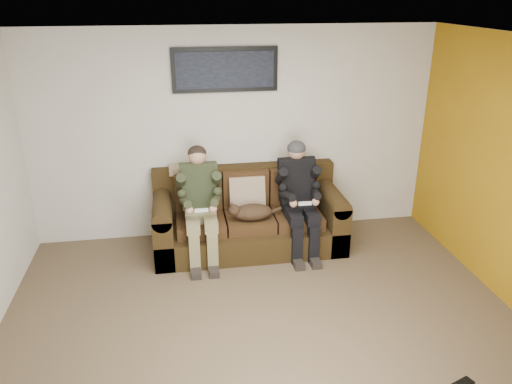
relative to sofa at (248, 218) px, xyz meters
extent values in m
plane|color=brown|center=(-0.09, -1.83, -0.35)|extent=(5.00, 5.00, 0.00)
plane|color=silver|center=(-0.09, -1.83, 2.25)|extent=(5.00, 5.00, 0.00)
plane|color=beige|center=(-0.09, 0.42, 0.95)|extent=(5.00, 0.00, 5.00)
cube|color=#31230E|center=(0.00, -0.08, -0.20)|extent=(2.28, 0.98, 0.31)
cube|color=#31230E|center=(0.00, 0.31, 0.27)|extent=(2.28, 0.21, 0.62)
cube|color=#31230E|center=(-1.02, -0.08, -0.04)|extent=(0.23, 0.98, 0.62)
cube|color=#31230E|center=(1.02, -0.08, -0.04)|extent=(0.23, 0.98, 0.62)
cylinder|color=#31230E|center=(-1.02, -0.08, 0.27)|extent=(0.23, 0.98, 0.23)
cylinder|color=#31230E|center=(1.02, -0.08, 0.27)|extent=(0.23, 0.98, 0.23)
cube|color=#3E2612|center=(-0.59, -0.13, 0.03)|extent=(0.57, 0.62, 0.14)
cube|color=#3E2612|center=(-0.59, 0.16, 0.33)|extent=(0.57, 0.14, 0.46)
cube|color=#3E2612|center=(0.00, -0.13, 0.03)|extent=(0.57, 0.62, 0.14)
cube|color=#3E2612|center=(0.00, 0.16, 0.33)|extent=(0.57, 0.14, 0.46)
cube|color=#3E2612|center=(0.59, -0.13, 0.03)|extent=(0.57, 0.62, 0.14)
cube|color=#3E2612|center=(0.59, 0.16, 0.33)|extent=(0.57, 0.14, 0.46)
cube|color=tan|center=(0.00, 0.04, 0.31)|extent=(0.43, 0.21, 0.43)
cube|color=#C5B690|center=(-0.69, 0.29, 0.58)|extent=(0.47, 0.23, 0.08)
cube|color=#897E55|center=(-0.59, -0.16, 0.17)|extent=(0.36, 0.30, 0.14)
cube|color=#2A301D|center=(-0.59, -0.06, 0.47)|extent=(0.40, 0.30, 0.53)
cylinder|color=#2A301D|center=(-0.59, -0.04, 0.68)|extent=(0.44, 0.18, 0.18)
sphere|color=tan|center=(-0.59, -0.02, 0.84)|extent=(0.21, 0.21, 0.21)
cube|color=#897E55|center=(-0.69, -0.36, 0.16)|extent=(0.15, 0.42, 0.13)
cube|color=#897E55|center=(-0.49, -0.36, 0.16)|extent=(0.15, 0.42, 0.13)
cube|color=#897E55|center=(-0.69, -0.56, -0.12)|extent=(0.12, 0.13, 0.46)
cube|color=#897E55|center=(-0.49, -0.56, -0.12)|extent=(0.12, 0.13, 0.46)
cube|color=black|center=(-0.69, -0.64, -0.31)|extent=(0.11, 0.26, 0.08)
cube|color=black|center=(-0.49, -0.64, -0.31)|extent=(0.11, 0.26, 0.08)
cylinder|color=#2A301D|center=(-0.79, -0.13, 0.57)|extent=(0.11, 0.30, 0.28)
cylinder|color=#2A301D|center=(-0.39, -0.13, 0.57)|extent=(0.11, 0.30, 0.28)
cylinder|color=#2A301D|center=(-0.76, -0.35, 0.41)|extent=(0.14, 0.32, 0.15)
cylinder|color=#2A301D|center=(-0.42, -0.35, 0.41)|extent=(0.14, 0.32, 0.15)
sphere|color=tan|center=(-0.72, -0.47, 0.36)|extent=(0.09, 0.09, 0.09)
sphere|color=tan|center=(-0.46, -0.47, 0.36)|extent=(0.09, 0.09, 0.09)
cube|color=white|center=(-0.59, -0.49, 0.36)|extent=(0.15, 0.04, 0.03)
ellipsoid|color=black|center=(-0.59, -0.01, 0.87)|extent=(0.22, 0.22, 0.17)
cube|color=black|center=(0.59, -0.16, 0.17)|extent=(0.36, 0.30, 0.14)
cube|color=black|center=(0.59, -0.06, 0.47)|extent=(0.40, 0.30, 0.53)
cylinder|color=black|center=(0.59, -0.04, 0.68)|extent=(0.44, 0.18, 0.18)
sphere|color=tan|center=(0.59, -0.02, 0.84)|extent=(0.21, 0.21, 0.21)
cube|color=black|center=(0.49, -0.36, 0.16)|extent=(0.15, 0.42, 0.13)
cube|color=black|center=(0.69, -0.36, 0.16)|extent=(0.15, 0.42, 0.13)
cube|color=black|center=(0.49, -0.56, -0.12)|extent=(0.12, 0.13, 0.46)
cube|color=black|center=(0.69, -0.56, -0.12)|extent=(0.12, 0.13, 0.46)
cube|color=black|center=(0.49, -0.64, -0.31)|extent=(0.11, 0.26, 0.08)
cube|color=black|center=(0.69, -0.64, -0.31)|extent=(0.11, 0.26, 0.08)
cylinder|color=black|center=(0.39, -0.13, 0.57)|extent=(0.11, 0.30, 0.28)
cylinder|color=black|center=(0.79, -0.13, 0.57)|extent=(0.11, 0.30, 0.28)
cylinder|color=black|center=(0.42, -0.35, 0.41)|extent=(0.14, 0.32, 0.15)
cylinder|color=black|center=(0.76, -0.35, 0.41)|extent=(0.14, 0.32, 0.15)
sphere|color=tan|center=(0.46, -0.47, 0.36)|extent=(0.09, 0.09, 0.09)
sphere|color=tan|center=(0.72, -0.47, 0.36)|extent=(0.09, 0.09, 0.09)
cube|color=white|center=(0.59, -0.49, 0.36)|extent=(0.15, 0.04, 0.03)
ellipsoid|color=black|center=(0.59, -0.02, 0.87)|extent=(0.22, 0.22, 0.19)
ellipsoid|color=#462E1B|center=(0.02, -0.27, 0.20)|extent=(0.47, 0.26, 0.19)
sphere|color=#462E1B|center=(-0.20, -0.30, 0.25)|extent=(0.14, 0.14, 0.14)
cone|color=#462E1B|center=(-0.22, -0.34, 0.32)|extent=(0.04, 0.04, 0.04)
cone|color=#462E1B|center=(-0.22, -0.27, 0.32)|extent=(0.04, 0.04, 0.04)
cylinder|color=#462E1B|center=(0.26, -0.22, 0.16)|extent=(0.26, 0.13, 0.08)
cube|color=black|center=(-0.20, 0.39, 1.75)|extent=(1.25, 0.04, 0.52)
cube|color=black|center=(-0.20, 0.36, 1.75)|extent=(1.15, 0.01, 0.42)
camera|label=1|loc=(-0.81, -5.53, 2.62)|focal=35.00mm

